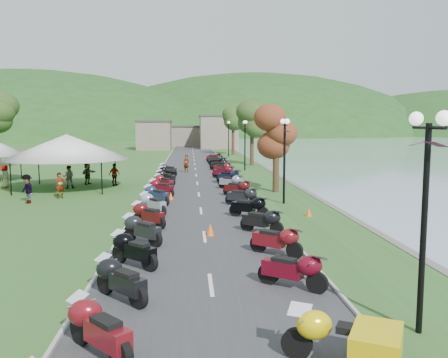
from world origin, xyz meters
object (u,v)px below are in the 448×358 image
object	(u,v)px
pedestrian_a	(61,198)
pedestrian_b	(69,188)
streetlamp_near	(424,226)
pedestrian_c	(28,203)
yellow_trike	(342,341)
vendor_tent_main	(67,162)

from	to	relation	value
pedestrian_a	pedestrian_b	size ratio (longest dim) A/B	0.98
streetlamp_near	pedestrian_c	world-z (taller)	streetlamp_near
yellow_trike	pedestrian_c	world-z (taller)	yellow_trike
pedestrian_b	pedestrian_a	bearing A→B (deg)	90.73
yellow_trike	pedestrian_b	bearing A→B (deg)	-38.24
yellow_trike	pedestrian_c	xyz separation A→B (m)	(-12.69, 20.25, -0.55)
pedestrian_c	vendor_tent_main	bearing A→B (deg)	125.62
yellow_trike	pedestrian_a	bearing A→B (deg)	-35.15
pedestrian_b	pedestrian_c	size ratio (longest dim) A/B	0.97
pedestrian_b	pedestrian_c	xyz separation A→B (m)	(-0.82, -6.54, 0.00)
yellow_trike	pedestrian_a	xyz separation A→B (m)	(-11.23, 22.06, -0.55)
yellow_trike	pedestrian_b	size ratio (longest dim) A/B	1.41
streetlamp_near	vendor_tent_main	xyz separation A→B (m)	(-14.11, 25.13, -0.50)
streetlamp_near	pedestrian_a	bearing A→B (deg)	123.12
vendor_tent_main	pedestrian_c	distance (m)	6.63
pedestrian_a	pedestrian_c	bearing A→B (deg)	-174.59
streetlamp_near	pedestrian_b	world-z (taller)	streetlamp_near
pedestrian_b	pedestrian_c	distance (m)	6.59
vendor_tent_main	pedestrian_b	bearing A→B (deg)	94.79
vendor_tent_main	pedestrian_b	distance (m)	2.02
pedestrian_a	pedestrian_b	world-z (taller)	pedestrian_b
streetlamp_near	pedestrian_a	xyz separation A→B (m)	(-13.50, 20.68, -2.50)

